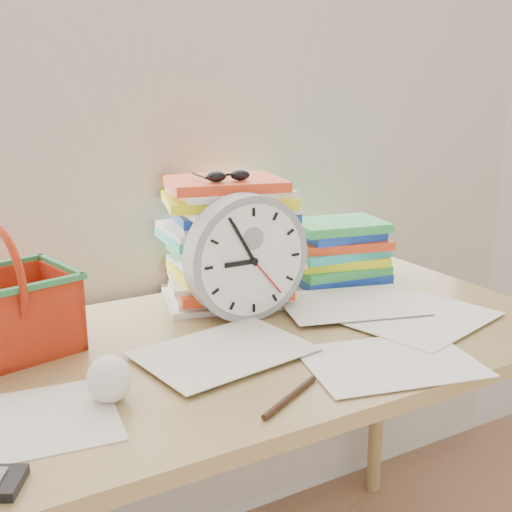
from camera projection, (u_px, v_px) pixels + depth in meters
curtain at (153, 58)px, 1.45m from camera, size 2.40×0.01×2.50m
desk at (234, 374)px, 1.30m from camera, size 1.40×0.70×0.75m
paper_stack at (230, 240)px, 1.48m from camera, size 0.34×0.30×0.29m
clock at (246, 258)px, 1.36m from camera, size 0.27×0.05×0.27m
sunglasses at (228, 176)px, 1.39m from camera, size 0.12×0.11×0.03m
book_stack at (341, 249)px, 1.66m from camera, size 0.29×0.24×0.15m
basket at (2, 291)px, 1.18m from camera, size 0.28×0.24×0.25m
crumpled_ball at (109, 378)px, 1.03m from camera, size 0.08×0.08×0.08m
pen at (290, 397)px, 1.04m from camera, size 0.15×0.08×0.01m
scattered_papers at (234, 337)px, 1.27m from camera, size 1.26×0.42×0.02m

